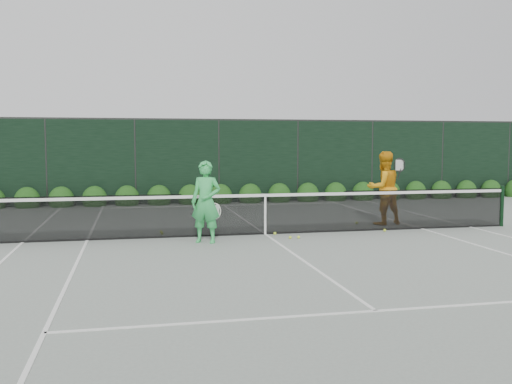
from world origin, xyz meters
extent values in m
plane|color=gray|center=(0.00, 0.00, 0.00)|extent=(80.00, 80.00, 0.00)
cylinder|color=black|center=(6.40, 0.00, 0.54)|extent=(0.10, 0.10, 1.07)
cube|color=black|center=(-4.20, 0.00, 0.51)|extent=(4.40, 0.01, 1.02)
cube|color=black|center=(0.00, 0.00, 0.48)|extent=(4.00, 0.01, 0.96)
cube|color=black|center=(4.20, 0.00, 0.51)|extent=(4.40, 0.01, 1.02)
cube|color=white|center=(0.00, 0.00, 0.94)|extent=(12.80, 0.03, 0.07)
cube|color=black|center=(0.00, 0.00, 0.02)|extent=(12.80, 0.02, 0.04)
cube|color=white|center=(0.00, 0.00, 0.46)|extent=(0.05, 0.03, 0.91)
imported|color=#38C15E|center=(-1.52, -0.81, 0.90)|extent=(0.78, 0.66, 1.81)
torus|color=silver|center=(-1.32, -0.71, 0.68)|extent=(0.30, 0.03, 0.30)
cylinder|color=black|center=(-1.32, -0.71, 0.44)|extent=(0.10, 0.03, 0.30)
imported|color=orange|center=(3.48, 0.94, 0.98)|extent=(1.05, 0.88, 1.97)
torus|color=black|center=(3.83, 0.74, 1.61)|extent=(0.30, 0.11, 0.30)
cylinder|color=black|center=(3.83, 0.74, 1.37)|extent=(0.10, 0.03, 0.30)
cube|color=white|center=(-5.49, 0.00, 0.01)|extent=(0.06, 23.77, 0.01)
cube|color=white|center=(5.49, 0.00, 0.01)|extent=(0.06, 23.77, 0.01)
cube|color=white|center=(-4.12, 0.00, 0.01)|extent=(0.06, 23.77, 0.01)
cube|color=white|center=(4.12, 0.00, 0.01)|extent=(0.06, 23.77, 0.01)
cube|color=white|center=(0.00, 11.88, 0.01)|extent=(11.03, 0.06, 0.01)
cube|color=white|center=(0.00, 6.40, 0.01)|extent=(8.23, 0.06, 0.01)
cube|color=white|center=(0.00, -6.40, 0.01)|extent=(8.23, 0.06, 0.01)
cube|color=white|center=(0.00, 0.00, 0.01)|extent=(0.06, 12.80, 0.01)
cube|color=black|center=(0.00, 7.50, 1.50)|extent=(32.00, 0.06, 3.00)
cube|color=#262826|center=(0.00, 7.50, 3.03)|extent=(32.00, 0.06, 0.06)
cylinder|color=#262826|center=(-6.00, 7.50, 1.50)|extent=(0.08, 0.08, 3.00)
cylinder|color=#262826|center=(-3.00, 7.50, 1.50)|extent=(0.08, 0.08, 3.00)
cylinder|color=#262826|center=(0.00, 7.50, 1.50)|extent=(0.08, 0.08, 3.00)
cylinder|color=#262826|center=(3.00, 7.50, 1.50)|extent=(0.08, 0.08, 3.00)
cylinder|color=#262826|center=(6.00, 7.50, 1.50)|extent=(0.08, 0.08, 3.00)
cylinder|color=#262826|center=(9.00, 7.50, 1.50)|extent=(0.08, 0.08, 3.00)
cylinder|color=#262826|center=(12.00, 7.50, 1.50)|extent=(0.08, 0.08, 3.00)
ellipsoid|color=#11360E|center=(-6.60, 7.15, 0.23)|extent=(0.86, 0.65, 0.94)
ellipsoid|color=#11360E|center=(-5.50, 7.15, 0.23)|extent=(0.86, 0.65, 0.94)
ellipsoid|color=#11360E|center=(-4.40, 7.15, 0.23)|extent=(0.86, 0.65, 0.94)
ellipsoid|color=#11360E|center=(-3.30, 7.15, 0.23)|extent=(0.86, 0.65, 0.94)
ellipsoid|color=#11360E|center=(-2.20, 7.15, 0.23)|extent=(0.86, 0.65, 0.94)
ellipsoid|color=#11360E|center=(-1.10, 7.15, 0.23)|extent=(0.86, 0.65, 0.94)
ellipsoid|color=#11360E|center=(0.00, 7.15, 0.23)|extent=(0.86, 0.65, 0.94)
ellipsoid|color=#11360E|center=(1.10, 7.15, 0.23)|extent=(0.86, 0.65, 0.94)
ellipsoid|color=#11360E|center=(2.20, 7.15, 0.23)|extent=(0.86, 0.65, 0.94)
ellipsoid|color=#11360E|center=(3.30, 7.15, 0.23)|extent=(0.86, 0.65, 0.94)
ellipsoid|color=#11360E|center=(4.40, 7.15, 0.23)|extent=(0.86, 0.65, 0.94)
ellipsoid|color=#11360E|center=(5.50, 7.15, 0.23)|extent=(0.86, 0.65, 0.94)
ellipsoid|color=#11360E|center=(6.60, 7.15, 0.23)|extent=(0.86, 0.65, 0.94)
ellipsoid|color=#11360E|center=(7.70, 7.15, 0.23)|extent=(0.86, 0.65, 0.94)
ellipsoid|color=#11360E|center=(8.80, 7.15, 0.23)|extent=(0.86, 0.65, 0.94)
ellipsoid|color=#11360E|center=(9.90, 7.15, 0.23)|extent=(0.86, 0.65, 0.94)
ellipsoid|color=#11360E|center=(11.00, 7.15, 0.23)|extent=(0.86, 0.65, 0.94)
sphere|color=#D2EE34|center=(-2.42, 0.50, 0.03)|extent=(0.07, 0.07, 0.07)
sphere|color=#D2EE34|center=(2.99, -0.21, 0.03)|extent=(0.07, 0.07, 0.07)
sphere|color=#D2EE34|center=(-2.44, 0.72, 0.03)|extent=(0.07, 0.07, 0.07)
sphere|color=#D2EE34|center=(0.42, -0.75, 0.03)|extent=(0.07, 0.07, 0.07)
sphere|color=#D2EE34|center=(0.62, -0.75, 0.03)|extent=(0.07, 0.07, 0.07)
sphere|color=#D2EE34|center=(0.22, -0.11, 0.03)|extent=(0.07, 0.07, 0.07)
sphere|color=#D2EE34|center=(2.81, 1.16, 0.03)|extent=(0.07, 0.07, 0.07)
camera|label=1|loc=(-3.07, -13.20, 2.21)|focal=40.00mm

